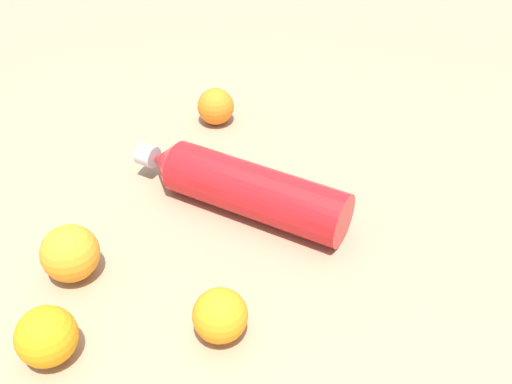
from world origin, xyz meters
The scene contains 6 objects.
ground_plane centered at (0.00, 0.00, 0.00)m, with size 2.40×2.40×0.00m, color #9E7F60.
water_bottle centered at (0.01, 0.06, 0.04)m, with size 0.31×0.20×0.07m.
orange_0 centered at (0.00, -0.16, 0.03)m, with size 0.06×0.06×0.06m, color orange.
orange_1 centered at (-0.18, -0.20, 0.03)m, with size 0.06×0.06×0.06m, color orange.
orange_2 centered at (-0.19, -0.08, 0.04)m, with size 0.07×0.07×0.07m, color orange.
orange_3 centered at (-0.05, 0.28, 0.03)m, with size 0.06×0.06×0.06m, color orange.
Camera 1 is at (0.05, -0.56, 0.52)m, focal length 40.41 mm.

